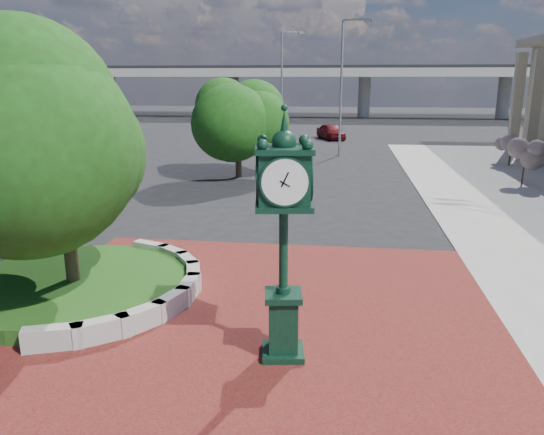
{
  "coord_description": "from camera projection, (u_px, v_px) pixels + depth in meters",
  "views": [
    {
      "loc": [
        2.09,
        -12.57,
        5.64
      ],
      "look_at": [
        0.21,
        1.5,
        1.92
      ],
      "focal_mm": 35.0,
      "sensor_mm": 36.0,
      "label": 1
    }
  ],
  "objects": [
    {
      "name": "grass_bed",
      "position": [
        74.0,
        286.0,
        14.34
      ],
      "size": [
        6.1,
        6.1,
        0.4
      ],
      "primitive_type": "cylinder",
      "color": "#224714",
      "rests_on": "ground"
    },
    {
      "name": "planter_wall",
      "position": [
        156.0,
        288.0,
        14.03
      ],
      "size": [
        2.96,
        6.77,
        0.54
      ],
      "color": "#9E9B93",
      "rests_on": "ground"
    },
    {
      "name": "tree_street",
      "position": [
        238.0,
        122.0,
        30.7
      ],
      "size": [
        4.4,
        4.4,
        5.45
      ],
      "color": "#38281C",
      "rests_on": "ground"
    },
    {
      "name": "tree_planter",
      "position": [
        61.0,
        157.0,
        13.45
      ],
      "size": [
        5.2,
        5.2,
        6.33
      ],
      "color": "#38281C",
      "rests_on": "ground"
    },
    {
      "name": "ground",
      "position": [
        256.0,
        303.0,
        13.75
      ],
      "size": [
        200.0,
        200.0,
        0.0
      ],
      "primitive_type": "plane",
      "color": "black",
      "rests_on": "ground"
    },
    {
      "name": "shrub_far",
      "position": [
        512.0,
        142.0,
        34.95
      ],
      "size": [
        1.2,
        1.2,
        2.2
      ],
      "color": "#38281C",
      "rests_on": "ground"
    },
    {
      "name": "plaza",
      "position": [
        250.0,
        319.0,
        12.79
      ],
      "size": [
        12.0,
        12.0,
        0.04
      ],
      "primitive_type": "cube",
      "color": "maroon",
      "rests_on": "ground"
    },
    {
      "name": "shrub_mid",
      "position": [
        525.0,
        156.0,
        28.55
      ],
      "size": [
        1.2,
        1.2,
        2.2
      ],
      "color": "#38281C",
      "rests_on": "ground"
    },
    {
      "name": "parked_car",
      "position": [
        331.0,
        132.0,
        50.77
      ],
      "size": [
        3.27,
        4.66,
        1.47
      ],
      "primitive_type": "imported",
      "rotation": [
        0.0,
        0.0,
        0.4
      ],
      "color": "#570C0F",
      "rests_on": "ground"
    },
    {
      "name": "street_lamp_far",
      "position": [
        284.0,
        77.0,
        50.16
      ],
      "size": [
        2.17,
        0.83,
        9.93
      ],
      "color": "slate",
      "rests_on": "ground"
    },
    {
      "name": "overpass",
      "position": [
        330.0,
        73.0,
        79.23
      ],
      "size": [
        90.0,
        12.0,
        7.5
      ],
      "color": "#9E9B93",
      "rests_on": "ground"
    },
    {
      "name": "post_clock",
      "position": [
        284.0,
        228.0,
        10.41
      ],
      "size": [
        1.19,
        1.19,
        5.1
      ],
      "color": "black",
      "rests_on": "ground"
    },
    {
      "name": "street_lamp_near",
      "position": [
        345.0,
        78.0,
        38.4
      ],
      "size": [
        2.13,
        0.8,
        9.73
      ],
      "color": "slate",
      "rests_on": "ground"
    }
  ]
}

